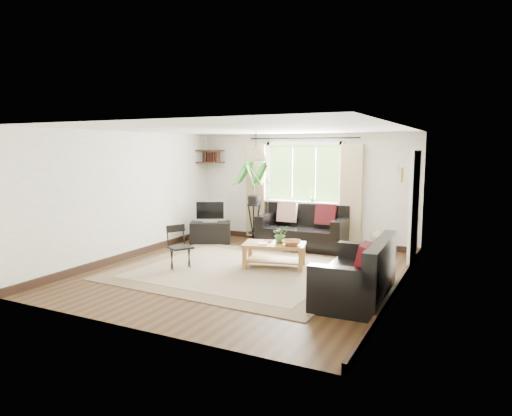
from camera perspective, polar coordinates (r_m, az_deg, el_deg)
The scene contains 24 objects.
floor at distance 7.82m, azimuth -1.32°, elevation -7.99°, with size 5.50×5.50×0.00m, color black.
ceiling at distance 7.55m, azimuth -1.37°, elevation 9.85°, with size 5.50×5.50×0.00m, color white.
wall_back at distance 10.09m, azimuth 5.96°, elevation 2.41°, with size 5.00×0.02×2.40m, color white.
wall_front at distance 5.34m, azimuth -15.25°, elevation -2.37°, with size 5.00×0.02×2.40m, color white.
wall_left at distance 9.03m, azimuth -15.53°, elevation 1.57°, with size 0.02×5.50×2.40m, color white.
wall_right at distance 6.80m, azimuth 17.62°, elevation -0.37°, with size 0.02×5.50×2.40m, color white.
rug at distance 7.88m, azimuth -2.27°, elevation -7.80°, with size 3.83×3.28×0.02m, color #C5B498.
window at distance 10.03m, azimuth 5.91°, elevation 4.38°, with size 2.50×0.16×2.16m, color white, non-canonical shape.
door at distance 8.50m, azimuth 19.16°, elevation -0.28°, with size 0.06×0.96×2.06m, color silver.
corner_shelf at distance 10.83m, azimuth -5.75°, elevation 6.42°, with size 0.50×0.50×0.34m, color black, non-canonical shape.
pendant_lamp at distance 7.90m, azimuth 0.00°, elevation 7.21°, with size 0.36×0.36×0.54m, color beige, non-canonical shape.
wall_sconce at distance 7.06m, azimuth 17.61°, elevation 4.31°, with size 0.12×0.12×0.28m, color beige, non-canonical shape.
sofa_back at distance 9.65m, azimuth 5.89°, elevation -2.44°, with size 1.83×0.91×0.86m, color black, non-canonical shape.
sofa_right at distance 6.55m, azimuth 12.32°, elevation -7.58°, with size 0.86×1.73×0.81m, color black, non-canonical shape.
coffee_table at distance 8.05m, azimuth 2.32°, elevation -5.95°, with size 1.07×0.58×0.44m, color #935E30, non-canonical shape.
table_plant at distance 8.00m, azimuth 3.07°, elevation -3.28°, with size 0.28×0.25×0.32m, color #3C6829.
bowl at distance 7.86m, azimuth 4.46°, elevation -4.36°, with size 0.33×0.33×0.08m, color brown.
book_a at distance 7.95m, azimuth 0.28°, elevation -4.43°, with size 0.16×0.22×0.02m, color white.
book_b at distance 8.15m, azimuth 0.96°, elevation -4.13°, with size 0.15×0.20×0.02m, color brown.
tv_stand at distance 10.17m, azimuth -5.72°, elevation -3.04°, with size 0.87×0.49×0.47m, color black.
tv at distance 10.09m, azimuth -5.75°, elevation -0.30°, with size 0.67×0.22×0.51m, color #A5A5AA, non-canonical shape.
palm_stand at distance 10.15m, azimuth -0.28°, elevation 0.85°, with size 0.71×0.71×1.83m, color black, non-canonical shape.
folding_chair at distance 7.98m, azimuth -9.44°, elevation -4.97°, with size 0.39×0.39×0.76m, color black, non-canonical shape.
sill_plant at distance 9.91m, azimuth 7.06°, elevation 1.51°, with size 0.14×0.10×0.27m, color #2D6023.
Camera 1 is at (3.52, -6.67, 2.09)m, focal length 32.00 mm.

